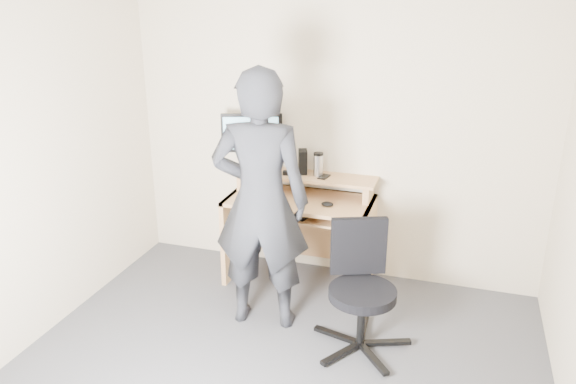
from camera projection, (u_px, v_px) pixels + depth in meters
The scene contains 12 objects.
back_wall at pixel (334, 133), 4.66m from camera, with size 3.50×0.02×2.50m, color beige.
desk at pixel (302, 218), 4.76m from camera, with size 1.20×0.60×0.91m.
monitor at pixel (252, 136), 4.74m from camera, with size 0.50×0.20×0.49m.
external_drive at pixel (303, 162), 4.71m from camera, with size 0.07×0.13×0.20m, color black.
travel_mug at pixel (318, 165), 4.65m from camera, with size 0.08×0.08×0.18m, color #B6B7BB.
smartphone at pixel (324, 177), 4.64m from camera, with size 0.07×0.13×0.01m, color black.
charger at pixel (286, 173), 4.70m from camera, with size 0.04×0.04×0.04m, color black.
headphones at pixel (283, 169), 4.84m from camera, with size 0.16×0.16×0.02m, color silver.
keyboard at pixel (284, 211), 4.60m from camera, with size 0.46×0.18×0.03m, color black.
mouse at pixel (327, 204), 4.45m from camera, with size 0.10×0.06×0.04m, color black.
office_chair at pixel (361, 283), 3.85m from camera, with size 0.70×0.68×0.88m.
person at pixel (261, 202), 3.97m from camera, with size 0.70×0.46×1.92m, color black.
Camera 1 is at (1.01, -2.70, 2.38)m, focal length 35.00 mm.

